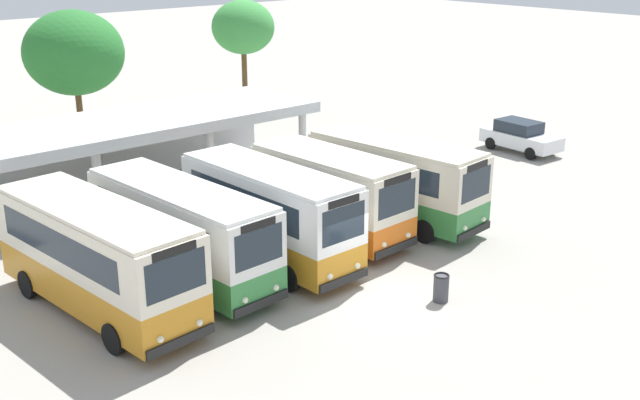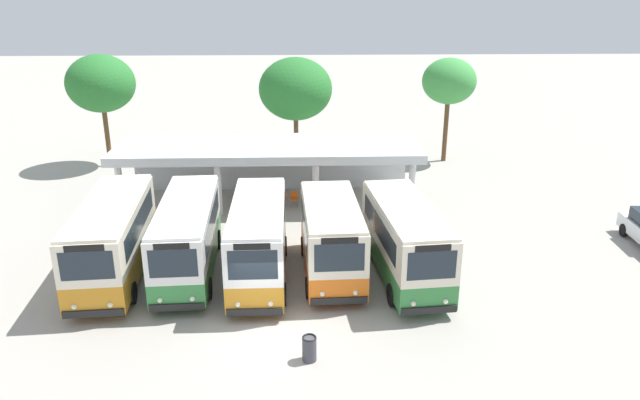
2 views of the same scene
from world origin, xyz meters
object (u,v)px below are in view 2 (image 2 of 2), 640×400
object	(u,v)px
city_bus_second_in_row	(187,234)
city_bus_fourth_amber	(331,236)
city_bus_fifth_blue	(405,239)
waiting_chair_fourth_seat	(294,197)
city_bus_nearest_orange	(113,237)
waiting_chair_fifth_seat	(306,196)
litter_bin_apron	(309,348)
waiting_chair_second_from_end	(271,197)
city_bus_middle_cream	(258,238)
waiting_chair_end_by_column	(259,197)
waiting_chair_middle_seat	(283,197)

from	to	relation	value
city_bus_second_in_row	city_bus_fourth_amber	distance (m)	6.16
city_bus_fifth_blue	waiting_chair_fourth_seat	distance (m)	10.12
city_bus_nearest_orange	waiting_chair_fifth_seat	xyz separation A→B (m)	(8.21, 8.48, -1.33)
city_bus_nearest_orange	city_bus_second_in_row	distance (m)	3.09
city_bus_fourth_amber	litter_bin_apron	distance (m)	6.46
city_bus_second_in_row	waiting_chair_second_from_end	bearing A→B (deg)	68.91
city_bus_middle_cream	waiting_chair_end_by_column	distance (m)	9.01
waiting_chair_second_from_end	litter_bin_apron	distance (m)	14.97
city_bus_middle_cream	waiting_chair_second_from_end	size ratio (longest dim) A/B	8.66
city_bus_nearest_orange	city_bus_middle_cream	size ratio (longest dim) A/B	1.10
waiting_chair_second_from_end	waiting_chair_fourth_seat	world-z (taller)	same
city_bus_fourth_amber	waiting_chair_fifth_seat	bearing A→B (deg)	96.70
waiting_chair_second_from_end	litter_bin_apron	world-z (taller)	litter_bin_apron
waiting_chair_fourth_seat	city_bus_fourth_amber	bearing A→B (deg)	-78.85
city_bus_nearest_orange	city_bus_second_in_row	size ratio (longest dim) A/B	1.03
city_bus_fourth_amber	city_bus_middle_cream	bearing A→B (deg)	-174.87
city_bus_nearest_orange	waiting_chair_end_by_column	world-z (taller)	city_bus_nearest_orange
city_bus_fourth_amber	waiting_chair_middle_seat	xyz separation A→B (m)	(-2.33, 8.58, -1.26)
city_bus_nearest_orange	litter_bin_apron	bearing A→B (deg)	-37.93
city_bus_middle_cream	litter_bin_apron	world-z (taller)	city_bus_middle_cream
waiting_chair_end_by_column	waiting_chair_fifth_seat	size ratio (longest dim) A/B	1.00
waiting_chair_end_by_column	waiting_chair_middle_seat	distance (m)	1.32
waiting_chair_fifth_seat	city_bus_fifth_blue	bearing A→B (deg)	-65.57
city_bus_fifth_blue	waiting_chair_fifth_seat	bearing A→B (deg)	114.43
city_bus_nearest_orange	waiting_chair_fifth_seat	distance (m)	11.88
city_bus_fourth_amber	waiting_chair_fourth_seat	world-z (taller)	city_bus_fourth_amber
waiting_chair_middle_seat	waiting_chair_fourth_seat	size ratio (longest dim) A/B	1.00
city_bus_second_in_row	waiting_chair_fourth_seat	bearing A→B (deg)	60.97
city_bus_second_in_row	waiting_chair_end_by_column	world-z (taller)	city_bus_second_in_row
city_bus_second_in_row	waiting_chair_middle_seat	size ratio (longest dim) A/B	9.30
city_bus_middle_cream	waiting_chair_middle_seat	xyz separation A→B (m)	(0.75, 8.86, -1.33)
waiting_chair_fourth_seat	litter_bin_apron	bearing A→B (deg)	-87.57
city_bus_fifth_blue	waiting_chair_end_by_column	xyz separation A→B (m)	(-6.72, 8.99, -1.27)
waiting_chair_second_from_end	waiting_chair_fifth_seat	size ratio (longest dim) A/B	1.00
waiting_chair_middle_seat	waiting_chair_second_from_end	bearing A→B (deg)	177.72
city_bus_middle_cream	waiting_chair_fifth_seat	world-z (taller)	city_bus_middle_cream
waiting_chair_middle_seat	waiting_chair_fourth_seat	distance (m)	0.67
waiting_chair_fourth_seat	waiting_chair_fifth_seat	distance (m)	0.67
city_bus_nearest_orange	litter_bin_apron	world-z (taller)	city_bus_nearest_orange
waiting_chair_middle_seat	litter_bin_apron	distance (m)	14.87
city_bus_fourth_amber	litter_bin_apron	xyz separation A→B (m)	(-1.04, -6.24, -1.33)
waiting_chair_end_by_column	waiting_chair_middle_seat	bearing A→B (deg)	-1.46
city_bus_second_in_row	litter_bin_apron	bearing A→B (deg)	-52.49
city_bus_fourth_amber	litter_bin_apron	bearing A→B (deg)	-99.51
city_bus_middle_cream	waiting_chair_fifth_seat	distance (m)	9.22
litter_bin_apron	city_bus_fifth_blue	bearing A→B (deg)	54.89
city_bus_fourth_amber	waiting_chair_end_by_column	distance (m)	9.44
waiting_chair_end_by_column	litter_bin_apron	bearing A→B (deg)	-80.08
waiting_chair_end_by_column	waiting_chair_middle_seat	world-z (taller)	same
city_bus_fourth_amber	waiting_chair_end_by_column	bearing A→B (deg)	112.92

